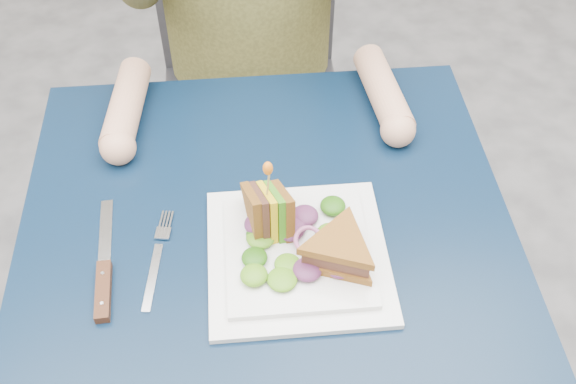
{
  "coord_description": "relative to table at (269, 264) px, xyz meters",
  "views": [
    {
      "loc": [
        -0.02,
        -0.63,
        1.53
      ],
      "look_at": [
        0.03,
        -0.0,
        0.82
      ],
      "focal_mm": 42.0,
      "sensor_mm": 36.0,
      "label": 1
    }
  ],
  "objects": [
    {
      "name": "table",
      "position": [
        0.0,
        0.0,
        0.0
      ],
      "size": [
        0.75,
        0.75,
        0.73
      ],
      "color": "black",
      "rests_on": "ground"
    },
    {
      "name": "chair",
      "position": [
        0.0,
        0.67,
        -0.11
      ],
      "size": [
        0.42,
        0.4,
        0.93
      ],
      "color": "#47474C",
      "rests_on": "ground"
    },
    {
      "name": "plate",
      "position": [
        0.04,
        -0.05,
        0.09
      ],
      "size": [
        0.26,
        0.26,
        0.02
      ],
      "color": "white",
      "rests_on": "table"
    },
    {
      "name": "sandwich_flat",
      "position": [
        0.1,
        -0.08,
        0.12
      ],
      "size": [
        0.16,
        0.16,
        0.05
      ],
      "color": "brown",
      "rests_on": "plate"
    },
    {
      "name": "sandwich_upright",
      "position": [
        0.0,
        -0.01,
        0.13
      ],
      "size": [
        0.08,
        0.13,
        0.13
      ],
      "color": "brown",
      "rests_on": "plate"
    },
    {
      "name": "fork",
      "position": [
        -0.16,
        -0.04,
        0.08
      ],
      "size": [
        0.04,
        0.18,
        0.01
      ],
      "color": "silver",
      "rests_on": "table"
    },
    {
      "name": "knife",
      "position": [
        -0.24,
        -0.07,
        0.09
      ],
      "size": [
        0.03,
        0.22,
        0.02
      ],
      "color": "silver",
      "rests_on": "table"
    },
    {
      "name": "toothpick",
      "position": [
        0.0,
        -0.01,
        0.2
      ],
      "size": [
        0.01,
        0.01,
        0.06
      ],
      "primitive_type": "cylinder",
      "rotation": [
        0.14,
        0.07,
        0.0
      ],
      "color": "tan",
      "rests_on": "sandwich_upright"
    },
    {
      "name": "toothpick_frill",
      "position": [
        0.0,
        -0.01,
        0.23
      ],
      "size": [
        0.01,
        0.01,
        0.02
      ],
      "primitive_type": "ellipsoid",
      "color": "orange",
      "rests_on": "sandwich_upright"
    },
    {
      "name": "lettuce_spill",
      "position": [
        0.05,
        -0.04,
        0.11
      ],
      "size": [
        0.15,
        0.13,
        0.02
      ],
      "primitive_type": null,
      "color": "#337A14",
      "rests_on": "plate"
    },
    {
      "name": "onion_ring",
      "position": [
        0.06,
        -0.05,
        0.11
      ],
      "size": [
        0.04,
        0.04,
        0.02
      ],
      "primitive_type": "torus",
      "rotation": [
        0.44,
        0.0,
        0.0
      ],
      "color": "#9E4C7A",
      "rests_on": "plate"
    }
  ]
}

